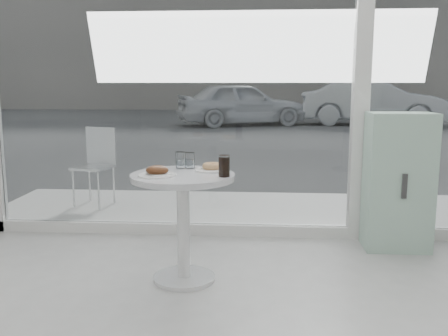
# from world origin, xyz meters

# --- Properties ---
(storefront) EXTENTS (5.00, 0.14, 3.00)m
(storefront) POSITION_xyz_m (0.07, 3.00, 1.71)
(storefront) COLOR silver
(storefront) RESTS_ON ground
(main_table) EXTENTS (0.72, 0.72, 0.77)m
(main_table) POSITION_xyz_m (-0.50, 1.90, 0.55)
(main_table) COLOR silver
(main_table) RESTS_ON ground
(patio_deck) EXTENTS (5.60, 1.60, 0.05)m
(patio_deck) POSITION_xyz_m (0.00, 3.80, 0.03)
(patio_deck) COLOR silver
(patio_deck) RESTS_ON ground
(street) EXTENTS (40.00, 24.00, 0.00)m
(street) POSITION_xyz_m (0.00, 16.00, -0.00)
(street) COLOR #313131
(street) RESTS_ON ground
(far_building) EXTENTS (40.00, 2.00, 8.00)m
(far_building) POSITION_xyz_m (0.00, 25.00, 4.00)
(far_building) COLOR gray
(far_building) RESTS_ON ground
(mint_cabinet) EXTENTS (0.53, 0.37, 1.15)m
(mint_cabinet) POSITION_xyz_m (1.19, 2.73, 0.57)
(mint_cabinet) COLOR #95BFA8
(mint_cabinet) RESTS_ON ground
(patio_chair) EXTENTS (0.45, 0.45, 0.85)m
(patio_chair) POSITION_xyz_m (-1.77, 3.89, 0.53)
(patio_chair) COLOR silver
(patio_chair) RESTS_ON patio_deck
(car_white) EXTENTS (4.46, 2.98, 1.41)m
(car_white) POSITION_xyz_m (-0.57, 14.90, 0.70)
(car_white) COLOR silver
(car_white) RESTS_ON street
(car_silver) EXTENTS (4.77, 2.35, 1.50)m
(car_silver) POSITION_xyz_m (3.73, 15.30, 0.75)
(car_silver) COLOR #9FA2A7
(car_silver) RESTS_ON street
(plate_fritter) EXTENTS (0.25, 0.25, 0.07)m
(plate_fritter) POSITION_xyz_m (-0.66, 1.82, 0.80)
(plate_fritter) COLOR white
(plate_fritter) RESTS_ON main_table
(plate_donut) EXTENTS (0.24, 0.24, 0.06)m
(plate_donut) POSITION_xyz_m (-0.31, 2.05, 0.79)
(plate_donut) COLOR white
(plate_donut) RESTS_ON main_table
(water_tumbler_a) EXTENTS (0.07, 0.07, 0.12)m
(water_tumbler_a) POSITION_xyz_m (-0.55, 2.14, 0.82)
(water_tumbler_a) COLOR white
(water_tumbler_a) RESTS_ON main_table
(water_tumbler_b) EXTENTS (0.07, 0.07, 0.11)m
(water_tumbler_b) POSITION_xyz_m (-0.48, 2.14, 0.82)
(water_tumbler_b) COLOR white
(water_tumbler_b) RESTS_ON main_table
(cola_glass) EXTENTS (0.08, 0.08, 0.14)m
(cola_glass) POSITION_xyz_m (-0.21, 1.83, 0.84)
(cola_glass) COLOR white
(cola_glass) RESTS_ON main_table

